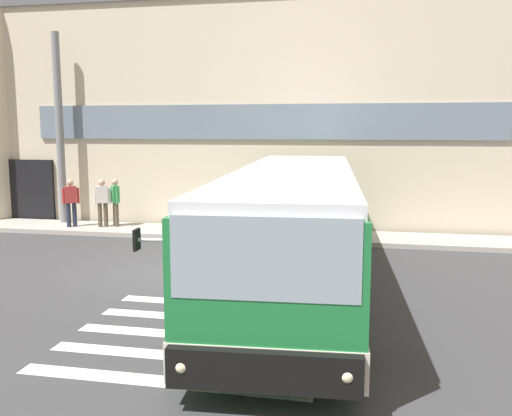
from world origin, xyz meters
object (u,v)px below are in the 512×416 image
Objects in this scene: bus_main_foreground at (295,229)px; safety_bollard_yellow at (182,227)px; passenger_at_curb_edge at (115,200)px; passenger_by_doorway at (102,200)px; entry_support_column at (60,129)px; passenger_near_column at (71,200)px.

bus_main_foreground is 13.38× the size of safety_bollard_yellow.
passenger_by_doorway is at bearing -150.91° from passenger_at_curb_edge.
passenger_by_doorway is 0.45m from passenger_at_curb_edge.
safety_bollard_yellow is at bearing 133.41° from bus_main_foreground.
passenger_at_curb_edge is (2.27, -0.41, -2.47)m from entry_support_column.
bus_main_foreground is 7.19× the size of passenger_at_curb_edge.
passenger_by_doorway is 3.57m from safety_bollard_yellow.
passenger_at_curb_edge reaches higher than safety_bollard_yellow.
safety_bollard_yellow is (2.92, -1.39, -0.63)m from passenger_at_curb_edge.
safety_bollard_yellow is at bearing -12.33° from passenger_near_column.
passenger_near_column is at bearing -163.61° from passenger_at_curb_edge.
passenger_at_curb_edge is 1.86× the size of safety_bollard_yellow.
bus_main_foreground reaches higher than passenger_at_curb_edge.
entry_support_column is 7.56× the size of safety_bollard_yellow.
passenger_by_doorway is at bearing 160.48° from safety_bollard_yellow.
safety_bollard_yellow is (3.31, -1.17, -0.63)m from passenger_by_doorway.
bus_main_foreground reaches higher than passenger_by_doorway.
safety_bollard_yellow is (-4.20, 4.44, -0.89)m from bus_main_foreground.
entry_support_column is 3.38m from passenger_at_curb_edge.
passenger_at_curb_edge is at bearing -10.26° from entry_support_column.
safety_bollard_yellow is (5.19, -1.80, -3.10)m from entry_support_column.
passenger_near_column is 1.00× the size of passenger_at_curb_edge.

